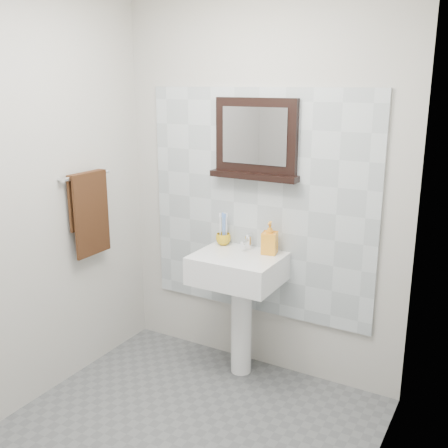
% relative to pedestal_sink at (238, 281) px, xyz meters
% --- Properties ---
extents(back_wall, '(2.00, 0.01, 2.50)m').
position_rel_pedestal_sink_xyz_m(back_wall, '(0.03, 0.23, 0.57)').
color(back_wall, '#B8B5AF').
rests_on(back_wall, ground).
extents(left_wall, '(0.01, 2.20, 2.50)m').
position_rel_pedestal_sink_xyz_m(left_wall, '(-0.97, -0.87, 0.57)').
color(left_wall, '#B8B5AF').
rests_on(left_wall, ground).
extents(right_wall, '(0.01, 2.20, 2.50)m').
position_rel_pedestal_sink_xyz_m(right_wall, '(1.03, -0.87, 0.57)').
color(right_wall, '#B8B5AF').
rests_on(right_wall, ground).
extents(splashback, '(1.60, 0.02, 1.50)m').
position_rel_pedestal_sink_xyz_m(splashback, '(0.03, 0.21, 0.47)').
color(splashback, '#B4BEC3').
rests_on(splashback, back_wall).
extents(pedestal_sink, '(0.55, 0.44, 0.96)m').
position_rel_pedestal_sink_xyz_m(pedestal_sink, '(0.00, 0.00, 0.00)').
color(pedestal_sink, white).
rests_on(pedestal_sink, ground).
extents(toothbrush_cup, '(0.13, 0.13, 0.08)m').
position_rel_pedestal_sink_xyz_m(toothbrush_cup, '(-0.19, 0.14, 0.22)').
color(toothbrush_cup, gold).
rests_on(toothbrush_cup, pedestal_sink).
extents(toothbrushes, '(0.05, 0.04, 0.21)m').
position_rel_pedestal_sink_xyz_m(toothbrushes, '(-0.19, 0.14, 0.31)').
color(toothbrushes, white).
rests_on(toothbrushes, toothbrush_cup).
extents(soap_dispenser, '(0.11, 0.11, 0.21)m').
position_rel_pedestal_sink_xyz_m(soap_dispenser, '(0.16, 0.12, 0.29)').
color(soap_dispenser, orange).
rests_on(soap_dispenser, pedestal_sink).
extents(framed_mirror, '(0.60, 0.11, 0.51)m').
position_rel_pedestal_sink_xyz_m(framed_mirror, '(0.02, 0.19, 0.89)').
color(framed_mirror, black).
rests_on(framed_mirror, back_wall).
extents(towel_bar, '(0.07, 0.40, 0.03)m').
position_rel_pedestal_sink_xyz_m(towel_bar, '(-0.92, -0.37, 0.67)').
color(towel_bar, silver).
rests_on(towel_bar, left_wall).
extents(hand_towel, '(0.06, 0.30, 0.55)m').
position_rel_pedestal_sink_xyz_m(hand_towel, '(-0.91, -0.37, 0.46)').
color(hand_towel, '#321B0E').
rests_on(hand_towel, towel_bar).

